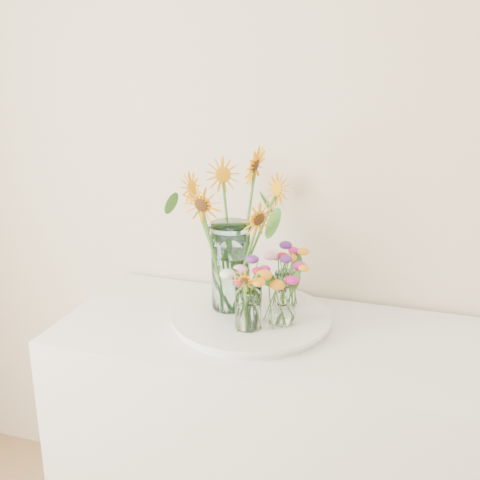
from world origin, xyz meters
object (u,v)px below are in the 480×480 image
Objects in this scene: counter at (280,455)px; small_vase_c at (285,289)px; mason_jar at (231,266)px; small_vase_a at (248,308)px; small_vase_b at (282,307)px; tray at (251,319)px.

small_vase_c is at bearing 101.52° from counter.
small_vase_c is (0.16, 0.07, -0.08)m from mason_jar.
small_vase_c is (-0.03, 0.13, 0.53)m from counter.
counter is 0.65m from mason_jar.
small_vase_a is 1.14× the size of small_vase_b.
counter is 11.76× the size of small_vase_b.
mason_jar is 0.18m from small_vase_a.
counter is 0.48m from tray.
mason_jar is at bearing 160.52° from counter.
small_vase_b is at bearing -20.07° from mason_jar.
mason_jar is 2.41× the size of small_vase_c.
mason_jar is 0.20m from small_vase_c.
small_vase_b and small_vase_c have the same top height.
small_vase_b is at bearing -79.89° from small_vase_c.
small_vase_a reaches higher than tray.
counter is at bearing 32.97° from small_vase_a.
small_vase_a is at bearing -108.57° from small_vase_c.
tray is 0.18m from mason_jar.
mason_jar is at bearing -157.88° from small_vase_c.
small_vase_c reaches higher than counter.
small_vase_b is (0.19, -0.07, -0.08)m from mason_jar.
tray is 3.54× the size of small_vase_a.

